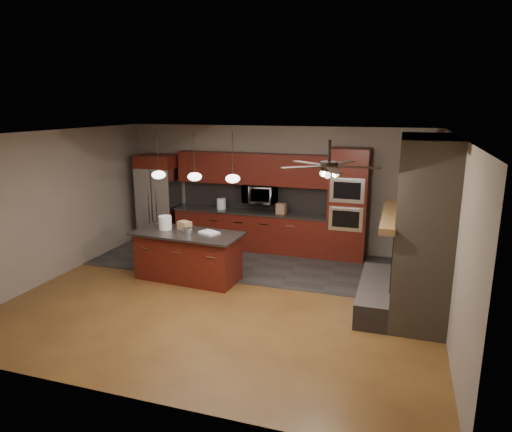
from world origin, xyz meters
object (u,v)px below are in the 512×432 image
at_px(white_bucket, 165,223).
at_px(cardboard_box, 185,225).
at_px(oven_tower, 348,205).
at_px(refrigerator, 159,199).
at_px(microwave, 260,194).
at_px(kitchen_island, 188,256).
at_px(paint_tray, 209,233).
at_px(paint_can, 188,231).
at_px(counter_bucket, 221,204).
at_px(counter_box, 281,209).

height_order(white_bucket, cardboard_box, white_bucket).
height_order(oven_tower, white_bucket, oven_tower).
bearing_deg(refrigerator, microwave, 3.01).
relative_size(white_bucket, cardboard_box, 1.07).
relative_size(microwave, white_bucket, 2.76).
bearing_deg(kitchen_island, paint_tray, 13.71).
distance_m(paint_can, paint_tray, 0.40).
bearing_deg(oven_tower, microwave, 178.34).
bearing_deg(microwave, counter_bucket, -176.90).
xyz_separation_m(paint_can, counter_bucket, (-0.22, 2.22, 0.04)).
bearing_deg(counter_box, cardboard_box, -119.83).
height_order(microwave, white_bucket, microwave).
relative_size(cardboard_box, counter_box, 1.08).
xyz_separation_m(paint_can, cardboard_box, (-0.19, 0.26, 0.02)).
relative_size(microwave, paint_can, 4.41).
distance_m(oven_tower, white_bucket, 3.83).
distance_m(refrigerator, counter_box, 3.02).
xyz_separation_m(microwave, cardboard_box, (-0.89, -2.02, -0.30)).
height_order(kitchen_island, counter_box, counter_box).
bearing_deg(refrigerator, counter_box, 0.59).
bearing_deg(oven_tower, paint_tray, -137.91).
relative_size(white_bucket, counter_bucket, 1.11).
relative_size(oven_tower, cardboard_box, 9.64).
bearing_deg(cardboard_box, oven_tower, 60.54).
bearing_deg(paint_tray, counter_bucket, 130.89).
height_order(white_bucket, counter_bucket, white_bucket).
xyz_separation_m(refrigerator, counter_box, (3.02, 0.03, -0.04)).
distance_m(kitchen_island, cardboard_box, 0.58).
relative_size(paint_can, counter_bucket, 0.70).
distance_m(kitchen_island, counter_box, 2.52).
height_order(kitchen_island, paint_tray, paint_tray).
distance_m(counter_bucket, counter_box, 1.45).
relative_size(refrigerator, counter_bucket, 8.88).
bearing_deg(oven_tower, counter_bucket, 179.85).
bearing_deg(refrigerator, paint_tray, -42.78).
bearing_deg(kitchen_island, microwave, 75.48).
relative_size(oven_tower, counter_box, 10.38).
bearing_deg(microwave, white_bucket, -120.20).
relative_size(microwave, counter_bucket, 3.07).
distance_m(kitchen_island, paint_tray, 0.63).
distance_m(paint_tray, counter_box, 2.21).
distance_m(microwave, cardboard_box, 2.22).
bearing_deg(counter_box, white_bucket, -124.41).
distance_m(kitchen_island, white_bucket, 0.77).
distance_m(white_bucket, paint_tray, 0.92).
height_order(microwave, kitchen_island, microwave).
xyz_separation_m(white_bucket, cardboard_box, (0.35, 0.11, -0.05)).
height_order(oven_tower, counter_bucket, oven_tower).
height_order(paint_can, counter_bucket, counter_bucket).
bearing_deg(microwave, paint_tray, -98.68).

